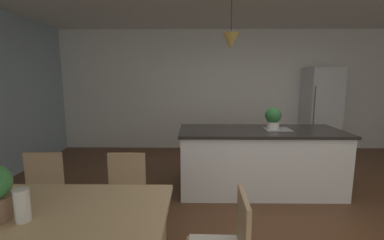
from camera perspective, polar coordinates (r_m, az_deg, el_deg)
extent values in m
cube|color=brown|center=(3.36, 18.98, -20.55)|extent=(10.00, 8.40, 0.04)
cube|color=white|center=(6.11, 10.04, 6.42)|extent=(10.00, 0.12, 2.70)
cube|color=tan|center=(2.12, -32.87, -17.15)|extent=(1.87, 0.92, 0.04)
cylinder|color=tan|center=(2.33, -6.47, -23.40)|extent=(0.06, 0.06, 0.73)
cube|color=tan|center=(3.05, -30.95, -15.11)|extent=(0.42, 0.42, 0.04)
cube|color=white|center=(3.04, -31.00, -14.50)|extent=(0.38, 0.38, 0.03)
cube|color=tan|center=(3.12, -29.71, -9.97)|extent=(0.38, 0.05, 0.42)
cylinder|color=tan|center=(2.94, -29.13, -20.78)|extent=(0.04, 0.04, 0.41)
cylinder|color=tan|center=(3.10, -35.10, -19.71)|extent=(0.04, 0.04, 0.41)
cylinder|color=tan|center=(3.21, -26.29, -17.97)|extent=(0.04, 0.04, 0.41)
cylinder|color=tan|center=(3.36, -31.86, -17.20)|extent=(0.04, 0.04, 0.41)
cube|color=tan|center=(1.86, 11.16, -21.88)|extent=(0.04, 0.38, 0.42)
cube|color=tan|center=(2.72, -14.95, -17.00)|extent=(0.40, 0.40, 0.04)
cube|color=white|center=(2.71, -14.98, -16.34)|extent=(0.36, 0.36, 0.03)
cube|color=tan|center=(2.79, -14.11, -11.17)|extent=(0.38, 0.03, 0.42)
cylinder|color=tan|center=(2.65, -11.98, -23.25)|extent=(0.04, 0.04, 0.41)
cylinder|color=tan|center=(2.74, -19.49, -22.42)|extent=(0.04, 0.04, 0.41)
cylinder|color=tan|center=(2.94, -10.40, -19.77)|extent=(0.04, 0.04, 0.41)
cylinder|color=tan|center=(3.02, -17.12, -19.19)|extent=(0.04, 0.04, 0.41)
cube|color=white|center=(3.91, 14.50, -8.71)|extent=(2.22, 0.85, 0.88)
cube|color=black|center=(3.80, 14.76, -2.38)|extent=(2.28, 0.91, 0.04)
cube|color=gray|center=(3.87, 18.25, -1.98)|extent=(0.36, 0.30, 0.01)
cube|color=silver|center=(6.29, 26.34, 1.78)|extent=(0.66, 0.64, 1.85)
cylinder|color=#4C4C4C|center=(5.86, 25.20, 1.40)|extent=(0.02, 0.02, 1.11)
cylinder|color=black|center=(3.75, 8.68, 21.99)|extent=(0.01, 0.01, 0.48)
cone|color=olive|center=(3.68, 8.54, 16.80)|extent=(0.24, 0.24, 0.20)
cylinder|color=beige|center=(3.84, 17.29, -1.23)|extent=(0.17, 0.17, 0.11)
sphere|color=#2D6B33|center=(3.81, 17.40, 1.01)|extent=(0.22, 0.22, 0.22)
cylinder|color=silver|center=(1.96, -33.24, -15.40)|extent=(0.09, 0.09, 0.21)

